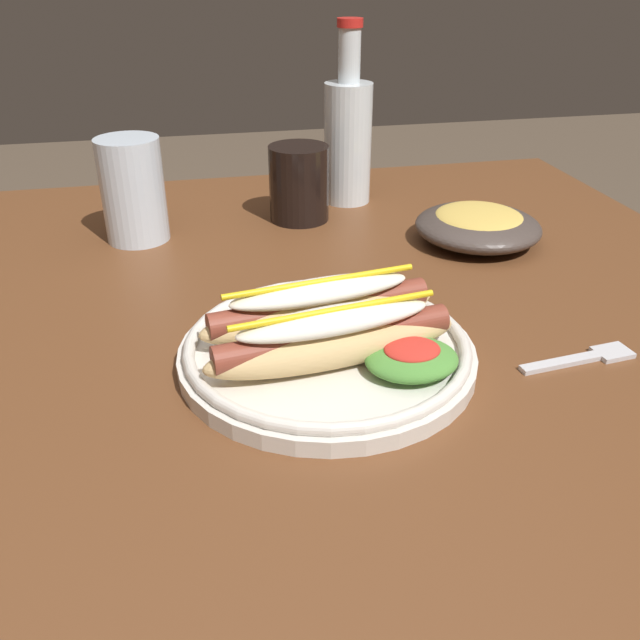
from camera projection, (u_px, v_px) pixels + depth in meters
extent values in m
cube|color=brown|center=(311.00, 338.00, 0.72)|extent=(1.10, 1.09, 0.04)
cylinder|color=brown|center=(11.00, 417.00, 1.21)|extent=(0.06, 0.06, 0.70)
cylinder|color=brown|center=(490.00, 360.00, 1.38)|extent=(0.06, 0.06, 0.70)
cylinder|color=silver|center=(326.00, 355.00, 0.65)|extent=(0.28, 0.28, 0.02)
torus|color=silver|center=(327.00, 344.00, 0.64)|extent=(0.27, 0.27, 0.01)
ellipsoid|color=tan|center=(339.00, 345.00, 0.61)|extent=(0.25, 0.08, 0.04)
cylinder|color=brown|center=(339.00, 337.00, 0.60)|extent=(0.22, 0.06, 0.03)
ellipsoid|color=silver|center=(339.00, 320.00, 0.59)|extent=(0.19, 0.07, 0.02)
cylinder|color=yellow|center=(339.00, 310.00, 0.59)|extent=(0.19, 0.03, 0.01)
ellipsoid|color=tan|center=(316.00, 315.00, 0.66)|extent=(0.25, 0.08, 0.04)
cylinder|color=brown|center=(316.00, 308.00, 0.65)|extent=(0.22, 0.06, 0.03)
ellipsoid|color=silver|center=(315.00, 291.00, 0.64)|extent=(0.19, 0.07, 0.02)
cylinder|color=yellow|center=(315.00, 282.00, 0.64)|extent=(0.19, 0.03, 0.01)
ellipsoid|color=#4C8C38|center=(411.00, 359.00, 0.60)|extent=(0.09, 0.07, 0.02)
ellipsoid|color=red|center=(412.00, 350.00, 0.60)|extent=(0.05, 0.04, 0.01)
cube|color=silver|center=(560.00, 363.00, 0.64)|extent=(0.09, 0.02, 0.00)
cube|color=silver|center=(612.00, 352.00, 0.66)|extent=(0.04, 0.03, 0.00)
cylinder|color=black|center=(299.00, 183.00, 0.97)|extent=(0.09, 0.09, 0.11)
cylinder|color=silver|center=(133.00, 190.00, 0.89)|extent=(0.08, 0.08, 0.14)
cylinder|color=silver|center=(348.00, 144.00, 1.02)|extent=(0.07, 0.07, 0.18)
cylinder|color=silver|center=(349.00, 55.00, 0.96)|extent=(0.03, 0.03, 0.07)
cylinder|color=red|center=(350.00, 22.00, 0.94)|extent=(0.04, 0.04, 0.01)
ellipsoid|color=#423833|center=(478.00, 227.00, 0.91)|extent=(0.17, 0.17, 0.04)
ellipsoid|color=gold|center=(479.00, 217.00, 0.90)|extent=(0.12, 0.12, 0.02)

